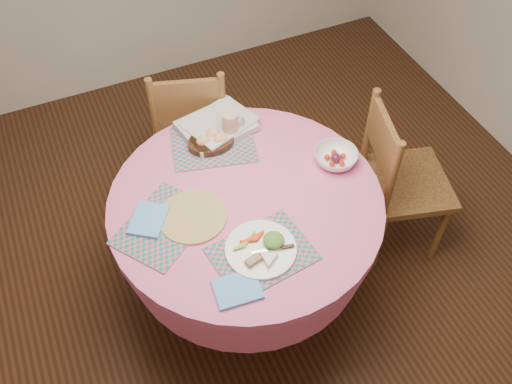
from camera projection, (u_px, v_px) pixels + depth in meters
ground at (248, 287)px, 3.11m from camera, size 4.00×4.00×0.00m
room_envelope at (242, 6)px, 1.81m from camera, size 4.01×4.01×2.71m
dining_table at (246, 226)px, 2.69m from camera, size 1.24×1.24×0.75m
chair_right at (399, 178)px, 2.96m from camera, size 0.52×0.54×0.96m
chair_back at (191, 126)px, 3.23m from camera, size 0.54×0.53×0.94m
placemat_front at (262, 254)px, 2.35m from camera, size 0.44×0.35×0.01m
placemat_left at (164, 225)px, 2.44m from camera, size 0.50×0.48×0.01m
placemat_back at (213, 145)px, 2.76m from camera, size 0.46×0.39×0.01m
wicker_trivet at (193, 217)px, 2.47m from camera, size 0.30×0.30×0.01m
napkin_near at (237, 289)px, 2.23m from camera, size 0.19×0.16×0.01m
napkin_far at (149, 219)px, 2.45m from camera, size 0.22×0.23×0.01m
dinner_plate at (263, 249)px, 2.34m from camera, size 0.30×0.30×0.05m
bread_bowl at (212, 140)px, 2.74m from camera, size 0.23×0.23×0.08m
latte_mug at (231, 125)px, 2.75m from camera, size 0.12×0.08×0.14m
fruit_bowl at (336, 157)px, 2.67m from camera, size 0.21×0.21×0.06m
newspaper_stack at (217, 125)px, 2.81m from camera, size 0.41×0.35×0.04m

